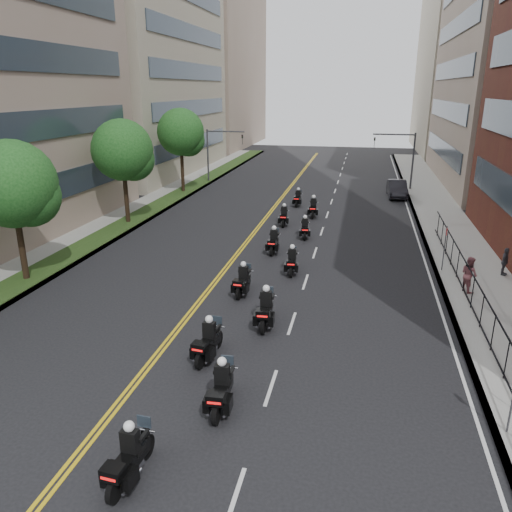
{
  "coord_description": "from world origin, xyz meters",
  "views": [
    {
      "loc": [
        5.77,
        -9.44,
        9.68
      ],
      "look_at": [
        0.87,
        13.42,
        1.79
      ],
      "focal_mm": 35.0,
      "sensor_mm": 36.0,
      "label": 1
    }
  ],
  "objects_px": {
    "motorcycle_0": "(129,459)",
    "motorcycle_5": "(292,262)",
    "motorcycle_3": "(266,310)",
    "motorcycle_6": "(274,242)",
    "pedestrian_b": "(469,274)",
    "motorcycle_1": "(222,390)",
    "motorcycle_4": "(243,282)",
    "parked_sedan": "(397,189)",
    "motorcycle_7": "(305,229)",
    "motorcycle_8": "(284,217)",
    "motorcycle_9": "(313,208)",
    "motorcycle_2": "(208,342)",
    "motorcycle_10": "(298,199)",
    "pedestrian_c": "(505,262)"
  },
  "relations": [
    {
      "from": "motorcycle_0",
      "to": "motorcycle_5",
      "type": "bearing_deg",
      "value": 87.53
    },
    {
      "from": "motorcycle_3",
      "to": "motorcycle_5",
      "type": "relative_size",
      "value": 1.13
    },
    {
      "from": "motorcycle_6",
      "to": "pedestrian_b",
      "type": "xyz_separation_m",
      "value": [
        10.52,
        -4.46,
        0.37
      ]
    },
    {
      "from": "motorcycle_3",
      "to": "pedestrian_b",
      "type": "height_order",
      "value": "pedestrian_b"
    },
    {
      "from": "motorcycle_1",
      "to": "motorcycle_5",
      "type": "xyz_separation_m",
      "value": [
        0.41,
        12.66,
        -0.06
      ]
    },
    {
      "from": "motorcycle_4",
      "to": "parked_sedan",
      "type": "distance_m",
      "value": 27.08
    },
    {
      "from": "motorcycle_7",
      "to": "motorcycle_8",
      "type": "distance_m",
      "value": 3.54
    },
    {
      "from": "motorcycle_0",
      "to": "motorcycle_6",
      "type": "xyz_separation_m",
      "value": [
        0.27,
        19.45,
        -0.01
      ]
    },
    {
      "from": "motorcycle_9",
      "to": "motorcycle_6",
      "type": "bearing_deg",
      "value": -101.46
    },
    {
      "from": "motorcycle_7",
      "to": "motorcycle_9",
      "type": "height_order",
      "value": "motorcycle_9"
    },
    {
      "from": "motorcycle_3",
      "to": "motorcycle_5",
      "type": "bearing_deg",
      "value": 85.31
    },
    {
      "from": "motorcycle_7",
      "to": "motorcycle_2",
      "type": "bearing_deg",
      "value": -102.77
    },
    {
      "from": "motorcycle_0",
      "to": "motorcycle_10",
      "type": "bearing_deg",
      "value": 94.18
    },
    {
      "from": "motorcycle_0",
      "to": "motorcycle_7",
      "type": "xyz_separation_m",
      "value": [
        1.78,
        23.04,
        -0.05
      ]
    },
    {
      "from": "motorcycle_4",
      "to": "motorcycle_6",
      "type": "xyz_separation_m",
      "value": [
        0.32,
        6.8,
        0.01
      ]
    },
    {
      "from": "motorcycle_0",
      "to": "motorcycle_6",
      "type": "bearing_deg",
      "value": 93.44
    },
    {
      "from": "motorcycle_0",
      "to": "motorcycle_4",
      "type": "relative_size",
      "value": 1.03
    },
    {
      "from": "motorcycle_6",
      "to": "motorcycle_10",
      "type": "height_order",
      "value": "motorcycle_6"
    },
    {
      "from": "motorcycle_4",
      "to": "motorcycle_9",
      "type": "distance_m",
      "value": 16.45
    },
    {
      "from": "motorcycle_4",
      "to": "motorcycle_1",
      "type": "bearing_deg",
      "value": -77.83
    },
    {
      "from": "motorcycle_0",
      "to": "motorcycle_8",
      "type": "height_order",
      "value": "motorcycle_0"
    },
    {
      "from": "motorcycle_0",
      "to": "motorcycle_1",
      "type": "bearing_deg",
      "value": 70.8
    },
    {
      "from": "motorcycle_1",
      "to": "parked_sedan",
      "type": "relative_size",
      "value": 0.51
    },
    {
      "from": "pedestrian_c",
      "to": "motorcycle_1",
      "type": "bearing_deg",
      "value": 168.49
    },
    {
      "from": "motorcycle_2",
      "to": "motorcycle_10",
      "type": "height_order",
      "value": "motorcycle_2"
    },
    {
      "from": "motorcycle_1",
      "to": "motorcycle_4",
      "type": "relative_size",
      "value": 1.06
    },
    {
      "from": "motorcycle_5",
      "to": "motorcycle_6",
      "type": "bearing_deg",
      "value": 111.28
    },
    {
      "from": "pedestrian_c",
      "to": "motorcycle_5",
      "type": "bearing_deg",
      "value": 126.04
    },
    {
      "from": "motorcycle_1",
      "to": "motorcycle_10",
      "type": "relative_size",
      "value": 1.11
    },
    {
      "from": "motorcycle_5",
      "to": "motorcycle_10",
      "type": "bearing_deg",
      "value": 91.91
    },
    {
      "from": "motorcycle_1",
      "to": "motorcycle_10",
      "type": "xyz_separation_m",
      "value": [
        -1.45,
        29.17,
        -0.07
      ]
    },
    {
      "from": "motorcycle_7",
      "to": "motorcycle_0",
      "type": "bearing_deg",
      "value": -101.63
    },
    {
      "from": "motorcycle_2",
      "to": "motorcycle_3",
      "type": "relative_size",
      "value": 0.95
    },
    {
      "from": "motorcycle_1",
      "to": "motorcycle_4",
      "type": "xyz_separation_m",
      "value": [
        -1.53,
        9.22,
        -0.04
      ]
    },
    {
      "from": "pedestrian_c",
      "to": "motorcycle_7",
      "type": "bearing_deg",
      "value": 92.56
    },
    {
      "from": "motorcycle_9",
      "to": "motorcycle_8",
      "type": "bearing_deg",
      "value": -124.8
    },
    {
      "from": "motorcycle_2",
      "to": "pedestrian_b",
      "type": "bearing_deg",
      "value": 45.79
    },
    {
      "from": "motorcycle_2",
      "to": "parked_sedan",
      "type": "relative_size",
      "value": 0.5
    },
    {
      "from": "motorcycle_9",
      "to": "parked_sedan",
      "type": "height_order",
      "value": "motorcycle_9"
    },
    {
      "from": "motorcycle_8",
      "to": "parked_sedan",
      "type": "bearing_deg",
      "value": 49.62
    },
    {
      "from": "motorcycle_4",
      "to": "pedestrian_b",
      "type": "bearing_deg",
      "value": 14.88
    },
    {
      "from": "motorcycle_0",
      "to": "pedestrian_b",
      "type": "xyz_separation_m",
      "value": [
        10.8,
        14.99,
        0.37
      ]
    },
    {
      "from": "motorcycle_2",
      "to": "motorcycle_8",
      "type": "height_order",
      "value": "motorcycle_2"
    },
    {
      "from": "motorcycle_3",
      "to": "motorcycle_6",
      "type": "bearing_deg",
      "value": 95.07
    },
    {
      "from": "motorcycle_7",
      "to": "parked_sedan",
      "type": "height_order",
      "value": "motorcycle_7"
    },
    {
      "from": "motorcycle_5",
      "to": "motorcycle_2",
      "type": "bearing_deg",
      "value": -104.6
    },
    {
      "from": "motorcycle_4",
      "to": "motorcycle_10",
      "type": "relative_size",
      "value": 1.05
    },
    {
      "from": "motorcycle_3",
      "to": "motorcycle_6",
      "type": "height_order",
      "value": "motorcycle_3"
    },
    {
      "from": "motorcycle_3",
      "to": "motorcycle_9",
      "type": "height_order",
      "value": "motorcycle_3"
    },
    {
      "from": "motorcycle_7",
      "to": "pedestrian_b",
      "type": "relative_size",
      "value": 1.19
    }
  ]
}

